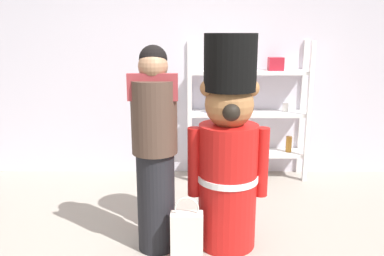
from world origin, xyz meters
TOP-DOWN VIEW (x-y plane):
  - back_wall at (0.00, 2.20)m, footprint 6.40×0.12m
  - merchandise_shelf at (0.70, 1.98)m, footprint 1.41×0.35m
  - teddy_bear_guard at (0.34, 0.40)m, footprint 0.64×0.49m
  - person_shopper at (-0.23, 0.34)m, footprint 0.37×0.35m
  - shopping_bag at (0.02, 0.13)m, footprint 0.24×0.12m

SIDE VIEW (x-z plane):
  - shopping_bag at x=0.02m, z-range -0.06..0.47m
  - teddy_bear_guard at x=0.34m, z-range -0.05..1.66m
  - merchandise_shelf at x=0.70m, z-range 0.00..1.63m
  - person_shopper at x=-0.23m, z-range 0.03..1.66m
  - back_wall at x=0.00m, z-range 0.00..2.60m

